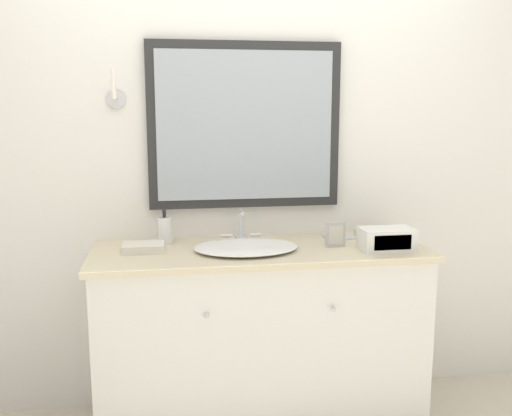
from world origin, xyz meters
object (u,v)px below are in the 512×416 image
sink_basin (246,247)px  picture_frame (336,235)px  soap_bottle (165,230)px  appliance_box (387,239)px

sink_basin → picture_frame: bearing=-0.9°
sink_basin → picture_frame: 0.44m
soap_bottle → appliance_box: bearing=-15.4°
soap_bottle → appliance_box: 1.09m
sink_basin → soap_bottle: size_ratio=2.81×
sink_basin → appliance_box: size_ratio=1.96×
appliance_box → picture_frame: size_ratio=2.02×
soap_bottle → picture_frame: bearing=-13.9°
soap_bottle → picture_frame: (0.82, -0.20, -0.01)m
soap_bottle → appliance_box: soap_bottle is taller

